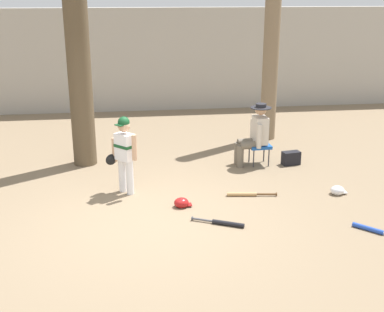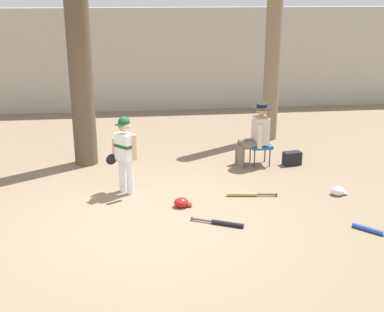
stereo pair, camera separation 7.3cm
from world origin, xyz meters
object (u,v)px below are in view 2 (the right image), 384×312
tree_near_player (76,11)px  seated_spectator (256,133)px  young_ballplayer (124,150)px  bat_blue_youth (372,230)px  bat_wood_tan (246,194)px  batting_helmet_red (181,203)px  batting_helmet_white (338,191)px  folding_stool (260,147)px  handbag_beside_stool (292,158)px  bat_black_composite (223,223)px  tree_behind_spectator (273,39)px

tree_near_player → seated_spectator: (3.23, -0.51, -2.23)m
young_ballplayer → bat_blue_youth: young_ballplayer is taller
tree_near_player → seated_spectator: tree_near_player is taller
bat_wood_tan → batting_helmet_red: bearing=-165.2°
seated_spectator → batting_helmet_white: (1.01, -1.64, -0.57)m
tree_near_player → batting_helmet_white: (4.24, -2.15, -2.80)m
folding_stool → batting_helmet_red: (-1.71, -1.81, -0.30)m
handbag_beside_stool → batting_helmet_white: bearing=-79.3°
bat_black_composite → bat_wood_tan: 1.16m
bat_black_composite → batting_helmet_white: bearing=23.1°
folding_stool → batting_helmet_red: 2.51m
seated_spectator → bat_black_composite: seated_spectator is taller
folding_stool → tree_behind_spectator: bearing=69.4°
folding_stool → handbag_beside_stool: 0.66m
folding_stool → bat_wood_tan: size_ratio=0.51×
tree_near_player → bat_wood_tan: 4.42m
tree_near_player → folding_stool: 4.20m
handbag_beside_stool → bat_wood_tan: size_ratio=0.41×
tree_near_player → seated_spectator: 3.96m
bat_black_composite → batting_helmet_red: batting_helmet_red is taller
folding_stool → bat_wood_tan: bearing=-112.1°
seated_spectator → tree_behind_spectator: bearing=66.7°
young_ballplayer → bat_wood_tan: 2.12m
bat_wood_tan → batting_helmet_red: (-1.09, -0.29, 0.04)m
bat_wood_tan → young_ballplayer: bearing=167.9°
tree_near_player → tree_behind_spectator: size_ratio=1.28×
folding_stool → batting_helmet_red: size_ratio=1.51×
bat_wood_tan → batting_helmet_white: 1.53m
young_ballplayer → bat_black_composite: 2.12m
tree_behind_spectator → bat_wood_tan: tree_behind_spectator is taller
bat_black_composite → handbag_beside_stool: bearing=53.7°
handbag_beside_stool → batting_helmet_white: 1.58m
tree_behind_spectator → young_ballplayer: bearing=-138.5°
handbag_beside_stool → bat_blue_youth: (0.22, -2.92, -0.10)m
bat_blue_youth → bat_wood_tan: (-1.45, 1.49, -0.00)m
bat_blue_youth → bat_wood_tan: bearing=134.2°
batting_helmet_red → young_ballplayer: bearing=140.6°
tree_near_player → bat_black_composite: tree_near_player is taller
tree_behind_spectator → bat_blue_youth: 5.25m
young_ballplayer → seated_spectator: young_ballplayer is taller
handbag_beside_stool → tree_behind_spectator: bearing=88.7°
young_ballplayer → handbag_beside_stool: size_ratio=3.84×
folding_stool → bat_black_composite: bearing=-115.0°
bat_black_composite → batting_helmet_red: size_ratio=2.65×
young_ballplayer → bat_blue_youth: bearing=-29.3°
bat_black_composite → batting_helmet_red: bearing=126.4°
tree_behind_spectator → handbag_beside_stool: tree_behind_spectator is taller
seated_spectator → bat_black_composite: size_ratio=1.64×
bat_blue_youth → batting_helmet_red: bearing=154.7°
young_ballplayer → folding_stool: young_ballplayer is taller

